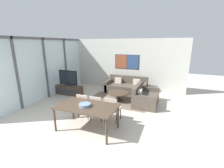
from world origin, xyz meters
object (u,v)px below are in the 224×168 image
tv_console (69,90)px  coffee_table (118,94)px  dining_chair_left (84,104)px  dining_chair_centre (97,106)px  sofa_side (144,98)px  fruit_bowl (85,105)px  television (68,78)px  dining_table (87,108)px  dining_chair_right (112,108)px  sofa_main (126,87)px

tv_console → coffee_table: bearing=3.1°
dining_chair_left → dining_chair_centre: 0.51m
sofa_side → dining_chair_centre: (-1.24, -1.95, 0.21)m
dining_chair_left → fruit_bowl: size_ratio=2.48×
television → dining_table: (2.58, -2.49, -0.14)m
coffee_table → fruit_bowl: (-0.07, -2.69, 0.54)m
television → dining_chair_left: size_ratio=1.23×
television → coffee_table: 2.69m
tv_console → television: size_ratio=1.38×
coffee_table → dining_chair_right: (0.46, -1.90, 0.20)m
tv_console → television: 0.62m
television → dining_chair_right: size_ratio=1.23×
dining_chair_centre → sofa_main: bearing=89.1°
tv_console → dining_chair_left: bearing=-41.2°
dining_chair_right → fruit_bowl: (-0.53, -0.80, 0.34)m
dining_chair_left → dining_chair_right: (1.03, 0.05, 0.00)m
television → dining_chair_right: television is taller
coffee_table → dining_chair_left: (-0.57, -1.95, 0.20)m
sofa_side → dining_table: bearing=154.7°
coffee_table → fruit_bowl: size_ratio=2.78×
sofa_main → dining_table: bearing=-90.8°
coffee_table → dining_chair_left: 2.04m
tv_console → television: bearing=90.0°
fruit_bowl → coffee_table: bearing=88.6°
television → fruit_bowl: size_ratio=3.04×
dining_chair_left → sofa_side: bearing=47.9°
television → dining_table: bearing=-44.0°
television → dining_chair_left: (2.06, -1.81, -0.36)m
dining_table → dining_chair_left: (-0.51, 0.68, -0.22)m
tv_console → dining_chair_left: 2.75m
dining_chair_left → dining_chair_right: same height
sofa_side → dining_chair_left: size_ratio=1.68×
dining_chair_centre → fruit_bowl: (-0.01, -0.74, 0.34)m
tv_console → coffee_table: tv_console is taller
dining_chair_left → fruit_bowl: 0.96m
sofa_main → coffee_table: bearing=-90.0°
dining_table → dining_chair_left: 0.88m
sofa_side → dining_chair_centre: 2.32m
dining_chair_centre → fruit_bowl: 0.81m
sofa_main → coffee_table: (0.00, -1.34, 0.01)m
sofa_main → dining_chair_centre: dining_chair_centre is taller
coffee_table → tv_console: bearing=-176.9°
sofa_main → sofa_side: same height
coffee_table → dining_table: 2.66m
dining_table → fruit_bowl: fruit_bowl is taller
television → coffee_table: bearing=3.0°
dining_chair_centre → fruit_bowl: fruit_bowl is taller
dining_chair_left → dining_chair_centre: (0.51, -0.01, 0.00)m
fruit_bowl → dining_chair_left: bearing=123.8°
sofa_side → dining_chair_right: bearing=158.9°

